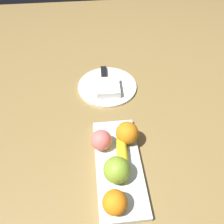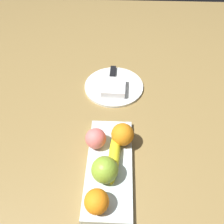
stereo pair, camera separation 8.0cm
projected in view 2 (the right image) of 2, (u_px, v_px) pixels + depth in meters
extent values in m
plane|color=olive|center=(102.00, 158.00, 0.73)|extent=(2.40, 2.40, 0.00)
cube|color=silver|center=(109.00, 165.00, 0.70)|extent=(0.33, 0.14, 0.02)
sphere|color=#87AF31|center=(105.00, 170.00, 0.64)|extent=(0.08, 0.08, 0.08)
ellipsoid|color=yellow|center=(114.00, 155.00, 0.70)|extent=(0.19, 0.04, 0.03)
sphere|color=orange|center=(123.00, 134.00, 0.73)|extent=(0.07, 0.07, 0.07)
sphere|color=orange|center=(95.00, 201.00, 0.59)|extent=(0.07, 0.07, 0.07)
sphere|color=#EC6E68|center=(96.00, 138.00, 0.72)|extent=(0.07, 0.07, 0.07)
cylinder|color=white|center=(114.00, 86.00, 0.95)|extent=(0.24, 0.24, 0.01)
cube|color=white|center=(114.00, 87.00, 0.92)|extent=(0.10, 0.10, 0.03)
cube|color=silver|center=(112.00, 83.00, 0.96)|extent=(0.15, 0.02, 0.00)
cube|color=black|center=(113.00, 73.00, 0.99)|extent=(0.09, 0.03, 0.01)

